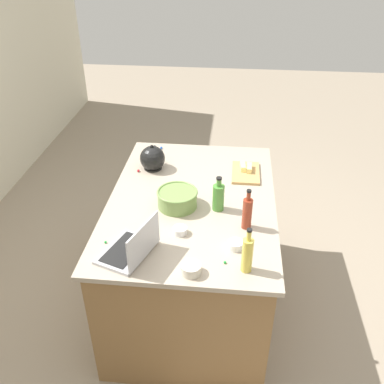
% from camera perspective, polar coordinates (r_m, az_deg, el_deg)
% --- Properties ---
extents(ground_plane, '(12.00, 12.00, 0.00)m').
position_cam_1_polar(ground_plane, '(3.31, 0.00, -14.02)').
color(ground_plane, gray).
extents(island_counter, '(1.55, 1.06, 0.90)m').
position_cam_1_polar(island_counter, '(2.99, 0.00, -8.07)').
color(island_counter, olive).
rests_on(island_counter, ground).
extents(laptop, '(0.37, 0.32, 0.22)m').
position_cam_1_polar(laptop, '(2.28, -8.06, -7.47)').
color(laptop, '#B7B7BC').
rests_on(laptop, island_counter).
extents(mixing_bowl_large, '(0.25, 0.25, 0.11)m').
position_cam_1_polar(mixing_bowl_large, '(2.62, -1.97, -0.85)').
color(mixing_bowl_large, '#72934C').
rests_on(mixing_bowl_large, island_counter).
extents(bottle_olive, '(0.07, 0.07, 0.23)m').
position_cam_1_polar(bottle_olive, '(2.58, 3.57, -0.64)').
color(bottle_olive, '#4C8C38').
rests_on(bottle_olive, island_counter).
extents(bottle_oil, '(0.06, 0.06, 0.26)m').
position_cam_1_polar(bottle_oil, '(2.15, 7.44, -8.27)').
color(bottle_oil, '#DBC64C').
rests_on(bottle_oil, island_counter).
extents(bottle_soy, '(0.06, 0.06, 0.25)m').
position_cam_1_polar(bottle_soy, '(2.44, 7.43, -2.77)').
color(bottle_soy, maroon).
rests_on(bottle_soy, island_counter).
extents(kettle, '(0.21, 0.18, 0.20)m').
position_cam_1_polar(kettle, '(3.04, -5.33, 4.51)').
color(kettle, black).
rests_on(kettle, island_counter).
extents(cutting_board, '(0.30, 0.19, 0.02)m').
position_cam_1_polar(cutting_board, '(3.01, 7.23, 2.58)').
color(cutting_board, tan).
rests_on(cutting_board, island_counter).
extents(butter_stick_left, '(0.11, 0.04, 0.04)m').
position_cam_1_polar(butter_stick_left, '(3.02, 7.69, 3.24)').
color(butter_stick_left, '#F4E58C').
rests_on(butter_stick_left, cutting_board).
extents(butter_stick_right, '(0.11, 0.05, 0.04)m').
position_cam_1_polar(butter_stick_right, '(3.04, 6.84, 3.46)').
color(butter_stick_right, '#F4E58C').
rests_on(butter_stick_right, cutting_board).
extents(ramekin_small, '(0.08, 0.08, 0.04)m').
position_cam_1_polar(ramekin_small, '(2.42, -1.62, -5.19)').
color(ramekin_small, white).
rests_on(ramekin_small, island_counter).
extents(ramekin_medium, '(0.10, 0.10, 0.05)m').
position_cam_1_polar(ramekin_medium, '(2.17, -0.13, -10.30)').
color(ramekin_medium, beige).
rests_on(ramekin_medium, island_counter).
extents(ramekin_wide, '(0.08, 0.08, 0.04)m').
position_cam_1_polar(ramekin_wide, '(2.33, 5.85, -7.07)').
color(ramekin_wide, white).
rests_on(ramekin_wide, island_counter).
extents(kitchen_timer, '(0.07, 0.07, 0.08)m').
position_cam_1_polar(kitchen_timer, '(3.24, -5.03, 5.51)').
color(kitchen_timer, '#B2B2B7').
rests_on(kitchen_timer, island_counter).
extents(candy_0, '(0.02, 0.02, 0.02)m').
position_cam_1_polar(candy_0, '(3.04, -7.23, 2.85)').
color(candy_0, red).
rests_on(candy_0, island_counter).
extents(candy_1, '(0.02, 0.02, 0.02)m').
position_cam_1_polar(candy_1, '(2.63, 7.23, -2.32)').
color(candy_1, blue).
rests_on(candy_1, island_counter).
extents(candy_2, '(0.02, 0.02, 0.02)m').
position_cam_1_polar(candy_2, '(3.34, -4.15, 5.95)').
color(candy_2, blue).
rests_on(candy_2, island_counter).
extents(candy_4, '(0.02, 0.02, 0.02)m').
position_cam_1_polar(candy_4, '(2.33, -9.87, -7.84)').
color(candy_4, red).
rests_on(candy_4, island_counter).
extents(candy_5, '(0.01, 0.01, 0.01)m').
position_cam_1_polar(candy_5, '(2.24, 4.45, -9.39)').
color(candy_5, green).
rests_on(candy_5, island_counter).
extents(candy_6, '(0.01, 0.01, 0.01)m').
position_cam_1_polar(candy_6, '(2.41, -11.55, -6.61)').
color(candy_6, green).
rests_on(candy_6, island_counter).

